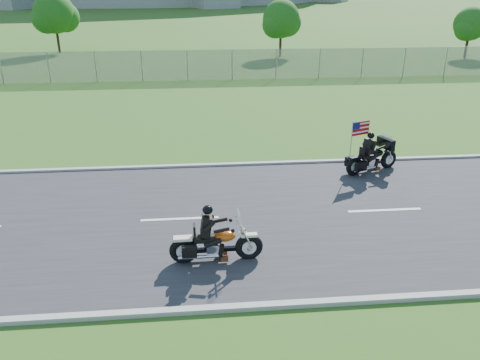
{
  "coord_description": "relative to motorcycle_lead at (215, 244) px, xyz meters",
  "views": [
    {
      "loc": [
        -1.36,
        -11.85,
        6.3
      ],
      "look_at": [
        -0.28,
        0.0,
        1.18
      ],
      "focal_mm": 35.0,
      "sensor_mm": 36.0,
      "label": 1
    }
  ],
  "objects": [
    {
      "name": "motorcycle_lead",
      "position": [
        0.0,
        0.0,
        0.0
      ],
      "size": [
        2.26,
        0.55,
        1.52
      ],
      "rotation": [
        0.0,
        0.0,
        0.02
      ],
      "color": "black",
      "rests_on": "ground"
    },
    {
      "name": "curb_south",
      "position": [
        1.08,
        -1.85,
        -0.43
      ],
      "size": [
        120.0,
        0.18,
        0.12
      ],
      "primitive_type": "cube",
      "color": "#9E9B93",
      "rests_on": "ground"
    },
    {
      "name": "ground",
      "position": [
        1.08,
        2.2,
        -0.48
      ],
      "size": [
        420.0,
        420.0,
        0.0
      ],
      "primitive_type": "plane",
      "color": "#29551A",
      "rests_on": "ground"
    },
    {
      "name": "fence",
      "position": [
        -3.92,
        22.2,
        0.52
      ],
      "size": [
        60.0,
        0.03,
        2.0
      ],
      "primitive_type": "cube",
      "color": "gray",
      "rests_on": "ground"
    },
    {
      "name": "road",
      "position": [
        1.08,
        2.2,
        -0.46
      ],
      "size": [
        120.0,
        8.0,
        0.04
      ],
      "primitive_type": "cube",
      "color": "#28282B",
      "rests_on": "ground"
    },
    {
      "name": "tree_fence_near",
      "position": [
        7.13,
        32.23,
        2.49
      ],
      "size": [
        3.52,
        3.28,
        4.75
      ],
      "color": "#382316",
      "rests_on": "ground"
    },
    {
      "name": "motorcycle_follow",
      "position": [
        5.73,
        5.22,
        0.03
      ],
      "size": [
        2.12,
        1.13,
        1.86
      ],
      "rotation": [
        0.0,
        0.0,
        0.38
      ],
      "color": "black",
      "rests_on": "ground"
    },
    {
      "name": "tree_fence_mid",
      "position": [
        -12.87,
        36.24,
        2.82
      ],
      "size": [
        3.96,
        3.69,
        5.3
      ],
      "color": "#382316",
      "rests_on": "ground"
    },
    {
      "name": "tree_fence_far",
      "position": [
        23.12,
        30.23,
        2.16
      ],
      "size": [
        3.08,
        2.87,
        4.2
      ],
      "color": "#382316",
      "rests_on": "ground"
    },
    {
      "name": "curb_north",
      "position": [
        1.08,
        6.25,
        -0.43
      ],
      "size": [
        120.0,
        0.18,
        0.12
      ],
      "primitive_type": "cube",
      "color": "#9E9B93",
      "rests_on": "ground"
    }
  ]
}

